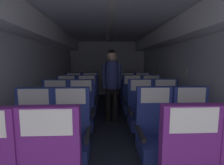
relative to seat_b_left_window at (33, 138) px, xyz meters
The scene contains 19 objects.
ground 1.75m from the seat_b_left_window, 52.95° to the left, with size 3.32×7.53×0.02m, color #2D3342.
fuselage_shell 2.22m from the seat_b_left_window, 57.43° to the left, with size 3.20×7.18×2.25m.
seat_b_left_window is the anchor object (origin of this frame).
seat_b_left_aisle 0.46m from the seat_b_left_window, ahead, with size 0.50×0.51×1.06m.
seat_b_right_aisle 2.04m from the seat_b_left_window, ahead, with size 0.50×0.51×1.06m.
seat_b_right_window 1.56m from the seat_b_left_window, ahead, with size 0.50×0.51×1.06m.
seat_c_left_window 0.93m from the seat_b_left_window, 90.07° to the left, with size 0.50×0.51×1.06m.
seat_c_left_aisle 1.04m from the seat_b_left_window, 63.30° to the left, with size 0.50×0.51×1.06m.
seat_c_right_aisle 2.25m from the seat_b_left_window, 24.86° to the left, with size 0.50×0.51×1.06m.
seat_c_right_window 1.83m from the seat_b_left_window, 30.77° to the left, with size 0.50×0.51×1.06m.
seat_d_left_window 1.85m from the seat_b_left_window, 90.11° to the left, with size 0.50×0.51×1.06m.
seat_d_left_aisle 1.93m from the seat_b_left_window, 75.89° to the left, with size 0.50×0.51×1.06m.
seat_d_right_aisle 2.75m from the seat_b_left_window, 42.56° to the left, with size 0.50×0.51×1.06m.
seat_d_right_window 2.44m from the seat_b_left_window, 50.00° to the left, with size 0.50×0.51×1.06m.
seat_e_left_window 2.78m from the seat_b_left_window, 90.19° to the left, with size 0.50×0.51×1.06m.
seat_e_left_aisle 2.82m from the seat_b_left_window, 80.40° to the left, with size 0.50×0.51×1.06m.
seat_e_right_aisle 3.43m from the seat_b_left_window, 53.84° to the left, with size 0.50×0.51×1.06m.
seat_e_right_window 3.19m from the seat_b_left_window, 60.49° to the left, with size 0.50×0.51×1.06m.
flight_attendant 2.12m from the seat_b_left_window, 58.67° to the left, with size 0.43×0.28×1.65m.
Camera 1 is at (-0.12, 0.23, 1.40)m, focal length 26.62 mm.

